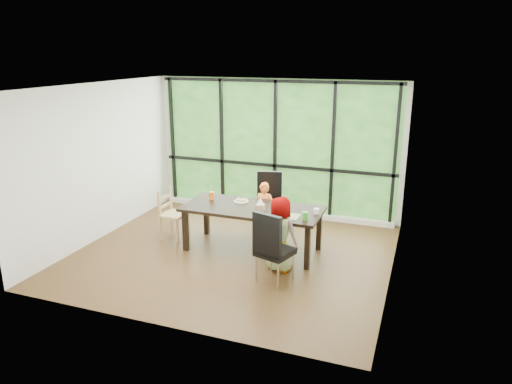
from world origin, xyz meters
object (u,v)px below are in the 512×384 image
dining_table (252,229)px  plate_near (283,215)px  tissue_box (260,208)px  child_older (281,234)px  chair_interior_leather (275,247)px  chair_end_beech (174,215)px  green_cup (305,216)px  plate_far (241,201)px  chair_window_leather (269,203)px  white_mug (316,211)px  orange_cup (212,196)px  child_toddler (264,210)px

dining_table → plate_near: (0.60, -0.23, 0.38)m
tissue_box → dining_table: bearing=144.5°
child_older → chair_interior_leather: bearing=108.0°
chair_end_beech → green_cup: size_ratio=7.03×
child_older → plate_far: 1.24m
chair_window_leather → plate_far: chair_window_leather is taller
plate_near → white_mug: white_mug is taller
plate_far → tissue_box: 0.58m
dining_table → plate_far: size_ratio=9.46×
plate_far → white_mug: (1.34, -0.17, 0.04)m
dining_table → orange_cup: bearing=168.6°
plate_far → child_toddler: bearing=53.5°
child_toddler → orange_cup: child_toddler is taller
white_mug → chair_interior_leather: bearing=-109.9°
dining_table → chair_end_beech: chair_end_beech is taller
dining_table → child_toddler: bearing=90.0°
dining_table → green_cup: bearing=-16.7°
chair_end_beech → plate_far: (1.18, 0.22, 0.31)m
chair_window_leather → orange_cup: bearing=-149.1°
dining_table → orange_cup: 0.94m
child_toddler → plate_far: bearing=-123.3°
dining_table → plate_far: (-0.28, 0.22, 0.38)m
dining_table → child_older: child_older is taller
child_older → chair_end_beech: bearing=-0.2°
orange_cup → plate_far: bearing=5.7°
white_mug → chair_end_beech: bearing=-178.8°
chair_interior_leather → white_mug: 1.08m
child_toddler → dining_table: bearing=-86.9°
plate_near → orange_cup: bearing=164.5°
child_older → dining_table: bearing=-25.5°
plate_far → tissue_box: (0.47, -0.35, 0.05)m
child_older → plate_far: size_ratio=4.82×
tissue_box → chair_end_beech: bearing=175.7°
orange_cup → green_cup: (1.76, -0.45, -0.00)m
white_mug → child_toddler: bearing=152.3°
dining_table → chair_interior_leather: chair_interior_leather is taller
orange_cup → chair_end_beech: bearing=-165.4°
chair_interior_leather → green_cup: (0.26, 0.66, 0.27)m
child_older → plate_far: (-0.95, 0.77, 0.18)m
child_toddler → plate_near: bearing=-50.9°
chair_end_beech → white_mug: size_ratio=10.34×
orange_cup → white_mug: size_ratio=1.54×
chair_end_beech → child_toddler: bearing=-64.9°
child_older → tissue_box: bearing=-27.0°
child_older → chair_window_leather: bearing=-50.6°
child_older → green_cup: child_older is taller
white_mug → dining_table: bearing=-177.6°
chair_window_leather → plate_near: bearing=-76.0°
white_mug → tissue_box: 0.89m
plate_far → child_older: bearing=-39.0°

